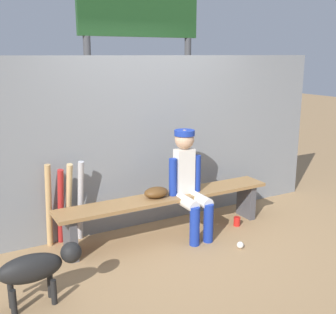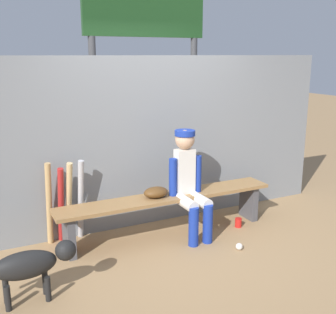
% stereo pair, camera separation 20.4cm
% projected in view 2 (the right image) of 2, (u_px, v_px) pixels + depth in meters
% --- Properties ---
extents(ground_plane, '(30.00, 30.00, 0.00)m').
position_uv_depth(ground_plane, '(168.00, 234.00, 4.83)').
color(ground_plane, '#9E7A51').
extents(chainlink_fence, '(4.89, 0.03, 2.03)m').
position_uv_depth(chainlink_fence, '(152.00, 142.00, 4.97)').
color(chainlink_fence, gray).
rests_on(chainlink_fence, ground_plane).
extents(dugout_bench, '(2.59, 0.36, 0.48)m').
position_uv_depth(dugout_bench, '(168.00, 204.00, 4.74)').
color(dugout_bench, olive).
rests_on(dugout_bench, ground_plane).
extents(player_seated, '(0.41, 0.55, 1.22)m').
position_uv_depth(player_seated, '(189.00, 180.00, 4.67)').
color(player_seated, silver).
rests_on(player_seated, ground_plane).
extents(baseball_glove, '(0.28, 0.20, 0.12)m').
position_uv_depth(baseball_glove, '(156.00, 192.00, 4.64)').
color(baseball_glove, '#593819').
rests_on(baseball_glove, dugout_bench).
extents(bat_aluminum_silver, '(0.08, 0.21, 0.94)m').
position_uv_depth(bat_aluminum_silver, '(81.00, 200.00, 4.61)').
color(bat_aluminum_silver, '#B7B7BC').
rests_on(bat_aluminum_silver, ground_plane).
extents(bat_wood_natural, '(0.09, 0.27, 0.93)m').
position_uv_depth(bat_wood_natural, '(69.00, 201.00, 4.57)').
color(bat_wood_natural, tan).
rests_on(bat_wood_natural, ground_plane).
extents(bat_aluminum_red, '(0.07, 0.22, 0.87)m').
position_uv_depth(bat_aluminum_red, '(61.00, 205.00, 4.53)').
color(bat_aluminum_red, '#B22323').
rests_on(bat_aluminum_red, ground_plane).
extents(bat_wood_tan, '(0.08, 0.16, 0.94)m').
position_uv_depth(bat_wood_tan, '(49.00, 204.00, 4.47)').
color(bat_wood_tan, tan).
rests_on(bat_wood_tan, ground_plane).
extents(baseball, '(0.07, 0.07, 0.07)m').
position_uv_depth(baseball, '(239.00, 246.00, 4.45)').
color(baseball, white).
rests_on(baseball, ground_plane).
extents(cup_on_ground, '(0.08, 0.08, 0.11)m').
position_uv_depth(cup_on_ground, '(238.00, 223.00, 5.03)').
color(cup_on_ground, red).
rests_on(cup_on_ground, ground_plane).
extents(cup_on_bench, '(0.08, 0.08, 0.11)m').
position_uv_depth(cup_on_bench, '(187.00, 188.00, 4.80)').
color(cup_on_bench, silver).
rests_on(cup_on_bench, dugout_bench).
extents(scoreboard, '(2.09, 0.27, 3.49)m').
position_uv_depth(scoreboard, '(149.00, 26.00, 5.86)').
color(scoreboard, '#3F3F42').
rests_on(scoreboard, ground_plane).
extents(dog, '(0.84, 0.20, 0.49)m').
position_uv_depth(dog, '(32.00, 264.00, 3.46)').
color(dog, black).
rests_on(dog, ground_plane).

